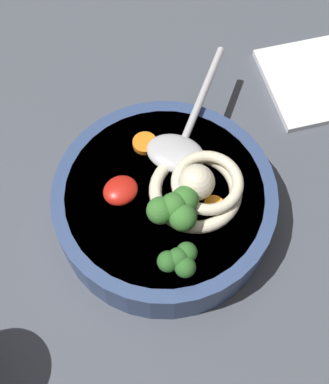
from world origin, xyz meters
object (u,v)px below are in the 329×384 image
soup_bowl (164,204)px  noodle_pile (198,187)px  soup_spoon (182,145)px  folded_napkin (325,81)px

soup_bowl → noodle_pile: bearing=-40.8°
soup_bowl → soup_spoon: size_ratio=1.37×
noodle_pile → folded_napkin: (24.36, 4.08, -6.35)cm
soup_bowl → folded_napkin: size_ratio=1.62×
soup_bowl → folded_napkin: bearing=4.2°
soup_bowl → noodle_pile: (2.43, -2.10, 3.91)cm
soup_bowl → noodle_pile: 5.06cm
soup_bowl → soup_spoon: 6.34cm
folded_napkin → soup_spoon: bearing=177.9°
soup_spoon → folded_napkin: size_ratio=1.18×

